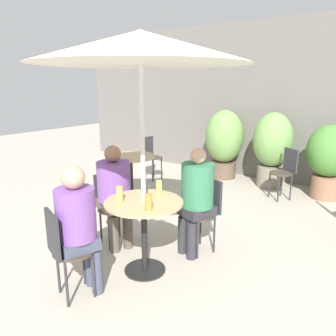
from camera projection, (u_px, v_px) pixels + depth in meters
name	position (u px, v px, depth m)	size (l,w,h in m)	color
ground_plane	(137.00, 280.00, 3.18)	(20.00, 20.00, 0.00)	#B2A899
storefront_wall	(284.00, 103.00, 6.06)	(10.00, 0.06, 3.00)	slate
cafe_table_near	(144.00, 218.00, 3.21)	(0.77, 0.77, 0.75)	black
cafe_table_far	(131.00, 166.00, 5.18)	(0.80, 0.80, 0.75)	black
bistro_chair_0	(205.00, 208.00, 3.65)	(0.39, 0.41, 0.83)	#42382D
bistro_chair_1	(110.00, 201.00, 3.85)	(0.41, 0.39, 0.83)	#42382D
bistro_chair_2	(64.00, 246.00, 2.79)	(0.39, 0.41, 0.83)	#42382D
bistro_chair_3	(286.00, 169.00, 5.32)	(0.42, 0.42, 0.83)	#42382D
bistro_chair_5	(150.00, 154.00, 6.46)	(0.39, 0.37, 0.83)	#42382D
seated_person_0	(196.00, 193.00, 3.53)	(0.39, 0.42, 1.20)	#2D2D33
seated_person_1	(115.00, 188.00, 3.70)	(0.44, 0.42, 1.19)	brown
seated_person_2	(78.00, 220.00, 2.82)	(0.38, 0.40, 1.20)	#42475B
beer_glass_0	(120.00, 194.00, 3.12)	(0.06, 0.06, 0.16)	#DBC65B
beer_glass_1	(148.00, 202.00, 2.93)	(0.07, 0.07, 0.15)	#B28433
beer_glass_2	(159.00, 188.00, 3.31)	(0.06, 0.06, 0.16)	#DBC65B
potted_plant_0	(224.00, 141.00, 6.49)	(0.75, 0.75, 1.36)	brown
potted_plant_1	(273.00, 145.00, 5.89)	(0.70, 0.70, 1.36)	slate
potted_plant_2	(329.00, 156.00, 5.29)	(0.71, 0.71, 1.22)	#93664C
umbrella	(141.00, 48.00, 2.81)	(1.94, 1.94, 2.29)	silver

